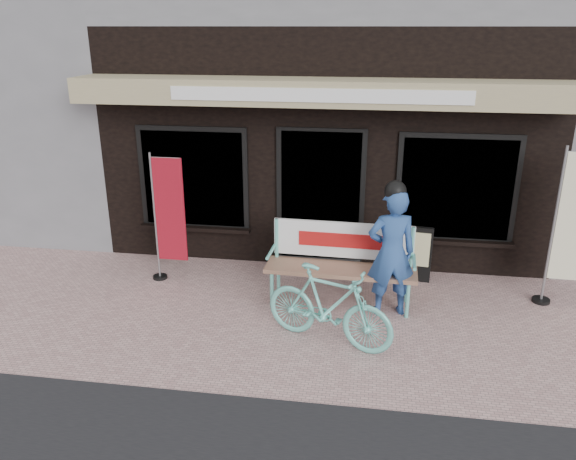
% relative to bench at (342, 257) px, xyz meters
% --- Properties ---
extents(ground, '(70.00, 70.00, 0.00)m').
position_rel_bench_xyz_m(ground, '(-0.41, -0.83, -0.65)').
color(ground, '#C59B96').
rests_on(ground, ground).
extents(storefront, '(7.00, 6.77, 6.00)m').
position_rel_bench_xyz_m(storefront, '(-0.41, 4.13, 2.34)').
color(storefront, black).
rests_on(storefront, ground).
extents(bench, '(2.05, 0.59, 1.10)m').
position_rel_bench_xyz_m(bench, '(0.00, 0.00, 0.00)').
color(bench, '#6AD0C2').
rests_on(bench, ground).
extents(person, '(0.70, 0.54, 1.82)m').
position_rel_bench_xyz_m(person, '(0.65, -0.26, 0.25)').
color(person, '#294C8D').
rests_on(person, ground).
extents(bicycle, '(1.69, 1.01, 0.98)m').
position_rel_bench_xyz_m(bicycle, '(-0.08, -1.14, -0.16)').
color(bicycle, '#6AD0C2').
rests_on(bicycle, ground).
extents(nobori_red, '(0.57, 0.21, 1.94)m').
position_rel_bench_xyz_m(nobori_red, '(-2.55, 0.30, 0.35)').
color(nobori_red, gray).
rests_on(nobori_red, ground).
extents(nobori_cream, '(0.64, 0.25, 2.20)m').
position_rel_bench_xyz_m(nobori_cream, '(2.98, 0.35, 0.49)').
color(nobori_cream, gray).
rests_on(nobori_cream, ground).
extents(menu_stand, '(0.43, 0.15, 0.85)m').
position_rel_bench_xyz_m(menu_stand, '(1.07, 0.81, -0.21)').
color(menu_stand, black).
rests_on(menu_stand, ground).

